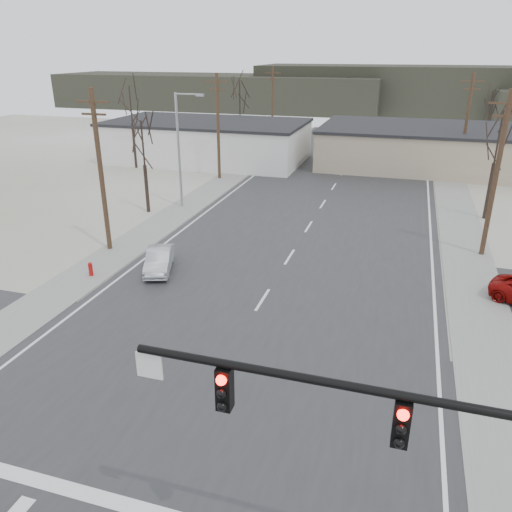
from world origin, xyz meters
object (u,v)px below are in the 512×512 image
(sedan_crossing, at_px, (159,260))
(car_far_b, at_px, (370,131))
(traffic_signal_mast, at_px, (456,474))
(car_far_a, at_px, (384,159))
(fire_hydrant, at_px, (91,269))

(sedan_crossing, distance_m, car_far_b, 54.78)
(traffic_signal_mast, relative_size, car_far_a, 1.90)
(fire_hydrant, bearing_deg, car_far_a, 68.28)
(car_far_a, xyz_separation_m, car_far_b, (-3.41, 20.88, -0.05))
(fire_hydrant, height_order, sedan_crossing, sedan_crossing)
(traffic_signal_mast, height_order, car_far_a, traffic_signal_mast)
(traffic_signal_mast, distance_m, fire_hydrant, 23.39)
(traffic_signal_mast, bearing_deg, car_far_a, 94.68)
(fire_hydrant, distance_m, car_far_a, 37.96)
(fire_hydrant, xyz_separation_m, car_far_b, (10.64, 56.14, 0.23))
(traffic_signal_mast, distance_m, sedan_crossing, 22.12)
(car_far_a, distance_m, car_far_b, 21.15)
(sedan_crossing, relative_size, car_far_b, 1.04)
(sedan_crossing, bearing_deg, fire_hydrant, -171.05)
(car_far_a, relative_size, car_far_b, 1.26)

